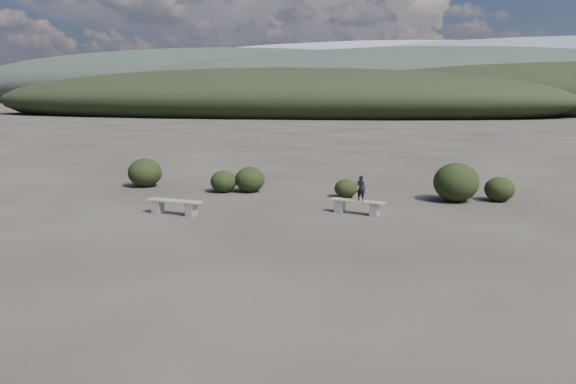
# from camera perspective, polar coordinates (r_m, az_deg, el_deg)

# --- Properties ---
(ground) EXTENTS (1200.00, 1200.00, 0.00)m
(ground) POSITION_cam_1_polar(r_m,az_deg,el_deg) (13.59, -4.18, -7.04)
(ground) COLOR #2E2924
(ground) RESTS_ON ground
(bench_left) EXTENTS (1.99, 0.68, 0.49)m
(bench_left) POSITION_cam_1_polar(r_m,az_deg,el_deg) (19.01, -11.47, -1.38)
(bench_left) COLOR slate
(bench_left) RESTS_ON ground
(bench_right) EXTENTS (1.89, 0.84, 0.46)m
(bench_right) POSITION_cam_1_polar(r_m,az_deg,el_deg) (18.85, 7.04, -1.39)
(bench_right) COLOR slate
(bench_right) RESTS_ON ground
(seated_person) EXTENTS (0.35, 0.29, 0.84)m
(seated_person) POSITION_cam_1_polar(r_m,az_deg,el_deg) (18.70, 7.43, 0.39)
(seated_person) COLOR black
(seated_person) RESTS_ON bench_right
(shrub_a) EXTENTS (1.08, 1.08, 0.89)m
(shrub_a) POSITION_cam_1_polar(r_m,az_deg,el_deg) (23.01, -6.56, 1.08)
(shrub_a) COLOR black
(shrub_a) RESTS_ON ground
(shrub_b) EXTENTS (1.21, 1.21, 1.03)m
(shrub_b) POSITION_cam_1_polar(r_m,az_deg,el_deg) (22.93, -3.89, 1.28)
(shrub_b) COLOR black
(shrub_b) RESTS_ON ground
(shrub_c) EXTENTS (0.89, 0.89, 0.72)m
(shrub_c) POSITION_cam_1_polar(r_m,az_deg,el_deg) (21.79, 5.91, 0.37)
(shrub_c) COLOR black
(shrub_c) RESTS_ON ground
(shrub_d) EXTENTS (1.66, 1.66, 1.45)m
(shrub_d) POSITION_cam_1_polar(r_m,az_deg,el_deg) (21.71, 16.72, 0.95)
(shrub_d) COLOR black
(shrub_d) RESTS_ON ground
(shrub_e) EXTENTS (1.10, 1.10, 0.92)m
(shrub_e) POSITION_cam_1_polar(r_m,az_deg,el_deg) (22.34, 20.69, 0.27)
(shrub_e) COLOR black
(shrub_e) RESTS_ON ground
(shrub_f) EXTENTS (1.45, 1.45, 1.23)m
(shrub_f) POSITION_cam_1_polar(r_m,az_deg,el_deg) (24.97, -14.33, 1.93)
(shrub_f) COLOR black
(shrub_f) RESTS_ON ground
(mountain_ridges) EXTENTS (500.00, 400.00, 56.00)m
(mountain_ridges) POSITION_cam_1_polar(r_m,az_deg,el_deg) (351.71, 11.53, 10.87)
(mountain_ridges) COLOR black
(mountain_ridges) RESTS_ON ground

